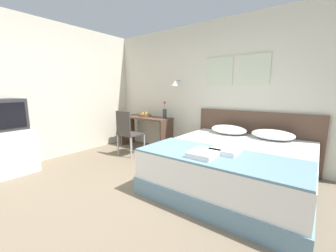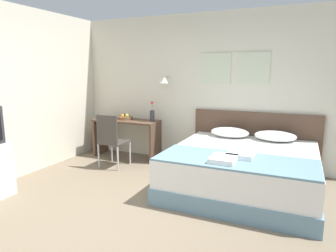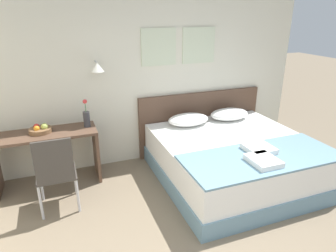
{
  "view_description": "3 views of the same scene",
  "coord_description": "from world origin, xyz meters",
  "px_view_note": "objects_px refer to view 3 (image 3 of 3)",
  "views": [
    {
      "loc": [
        1.96,
        -1.18,
        1.35
      ],
      "look_at": [
        -0.06,
        1.55,
        0.76
      ],
      "focal_mm": 22.0,
      "sensor_mm": 36.0,
      "label": 1
    },
    {
      "loc": [
        1.73,
        -2.5,
        1.67
      ],
      "look_at": [
        0.11,
        1.14,
        0.92
      ],
      "focal_mm": 32.0,
      "sensor_mm": 36.0,
      "label": 2
    },
    {
      "loc": [
        -1.08,
        -1.5,
        2.17
      ],
      "look_at": [
        0.19,
        1.84,
        0.8
      ],
      "focal_mm": 32.0,
      "sensor_mm": 36.0,
      "label": 3
    }
  ],
  "objects_px": {
    "desk": "(47,148)",
    "fruit_bowl": "(40,129)",
    "pillow_right": "(229,114)",
    "pillow_left": "(188,120)",
    "folded_towel_mid_bed": "(263,161)",
    "flower_vase": "(86,117)",
    "bed": "(234,159)",
    "throw_blanket": "(263,157)",
    "folded_towel_near_foot": "(259,148)",
    "desk_chair": "(56,170)",
    "headboard": "(200,121)"
  },
  "relations": [
    {
      "from": "bed",
      "to": "throw_blanket",
      "type": "height_order",
      "value": "throw_blanket"
    },
    {
      "from": "bed",
      "to": "pillow_right",
      "type": "bearing_deg",
      "value": 64.36
    },
    {
      "from": "desk",
      "to": "flower_vase",
      "type": "relative_size",
      "value": 3.41
    },
    {
      "from": "throw_blanket",
      "to": "folded_towel_near_foot",
      "type": "height_order",
      "value": "folded_towel_near_foot"
    },
    {
      "from": "desk",
      "to": "flower_vase",
      "type": "bearing_deg",
      "value": 3.41
    },
    {
      "from": "pillow_left",
      "to": "folded_towel_mid_bed",
      "type": "distance_m",
      "value": 1.47
    },
    {
      "from": "folded_towel_mid_bed",
      "to": "flower_vase",
      "type": "relative_size",
      "value": 0.94
    },
    {
      "from": "pillow_right",
      "to": "folded_towel_near_foot",
      "type": "relative_size",
      "value": 1.89
    },
    {
      "from": "folded_towel_mid_bed",
      "to": "fruit_bowl",
      "type": "bearing_deg",
      "value": 146.76
    },
    {
      "from": "flower_vase",
      "to": "fruit_bowl",
      "type": "bearing_deg",
      "value": 179.8
    },
    {
      "from": "bed",
      "to": "flower_vase",
      "type": "distance_m",
      "value": 2.05
    },
    {
      "from": "pillow_left",
      "to": "desk_chair",
      "type": "relative_size",
      "value": 0.67
    },
    {
      "from": "pillow_right",
      "to": "fruit_bowl",
      "type": "xyz_separation_m",
      "value": [
        -2.74,
        0.05,
        0.11
      ]
    },
    {
      "from": "folded_towel_mid_bed",
      "to": "desk",
      "type": "distance_m",
      "value": 2.68
    },
    {
      "from": "desk",
      "to": "pillow_right",
      "type": "bearing_deg",
      "value": -0.31
    },
    {
      "from": "headboard",
      "to": "pillow_right",
      "type": "bearing_deg",
      "value": -39.01
    },
    {
      "from": "flower_vase",
      "to": "folded_towel_near_foot",
      "type": "bearing_deg",
      "value": -33.27
    },
    {
      "from": "throw_blanket",
      "to": "folded_towel_near_foot",
      "type": "bearing_deg",
      "value": 72.8
    },
    {
      "from": "headboard",
      "to": "pillow_left",
      "type": "bearing_deg",
      "value": -140.99
    },
    {
      "from": "folded_towel_near_foot",
      "to": "fruit_bowl",
      "type": "bearing_deg",
      "value": 153.38
    },
    {
      "from": "pillow_right",
      "to": "fruit_bowl",
      "type": "distance_m",
      "value": 2.74
    },
    {
      "from": "pillow_left",
      "to": "pillow_right",
      "type": "distance_m",
      "value": 0.7
    },
    {
      "from": "throw_blanket",
      "to": "folded_towel_mid_bed",
      "type": "xyz_separation_m",
      "value": [
        -0.11,
        -0.14,
        0.04
      ]
    },
    {
      "from": "bed",
      "to": "folded_towel_near_foot",
      "type": "height_order",
      "value": "folded_towel_near_foot"
    },
    {
      "from": "headboard",
      "to": "desk",
      "type": "distance_m",
      "value": 2.37
    },
    {
      "from": "throw_blanket",
      "to": "flower_vase",
      "type": "distance_m",
      "value": 2.28
    },
    {
      "from": "fruit_bowl",
      "to": "folded_towel_mid_bed",
      "type": "bearing_deg",
      "value": -33.24
    },
    {
      "from": "folded_towel_near_foot",
      "to": "desk_chair",
      "type": "height_order",
      "value": "desk_chair"
    },
    {
      "from": "folded_towel_mid_bed",
      "to": "flower_vase",
      "type": "xyz_separation_m",
      "value": [
        -1.7,
        1.49,
        0.23
      ]
    },
    {
      "from": "headboard",
      "to": "pillow_left",
      "type": "xyz_separation_m",
      "value": [
        -0.35,
        -0.29,
        0.17
      ]
    },
    {
      "from": "folded_towel_near_foot",
      "to": "fruit_bowl",
      "type": "xyz_separation_m",
      "value": [
        -2.43,
        1.22,
        0.14
      ]
    },
    {
      "from": "pillow_right",
      "to": "pillow_left",
      "type": "bearing_deg",
      "value": 180.0
    },
    {
      "from": "fruit_bowl",
      "to": "pillow_left",
      "type": "bearing_deg",
      "value": -1.37
    },
    {
      "from": "folded_towel_near_foot",
      "to": "folded_towel_mid_bed",
      "type": "bearing_deg",
      "value": -118.23
    },
    {
      "from": "headboard",
      "to": "folded_towel_mid_bed",
      "type": "height_order",
      "value": "headboard"
    },
    {
      "from": "bed",
      "to": "pillow_right",
      "type": "xyz_separation_m",
      "value": [
        0.35,
        0.73,
        0.38
      ]
    },
    {
      "from": "bed",
      "to": "folded_towel_mid_bed",
      "type": "bearing_deg",
      "value": -98.46
    },
    {
      "from": "headboard",
      "to": "folded_towel_near_foot",
      "type": "height_order",
      "value": "headboard"
    },
    {
      "from": "pillow_left",
      "to": "desk_chair",
      "type": "height_order",
      "value": "desk_chair"
    },
    {
      "from": "pillow_right",
      "to": "desk",
      "type": "relative_size",
      "value": 0.49
    },
    {
      "from": "folded_towel_near_foot",
      "to": "flower_vase",
      "type": "height_order",
      "value": "flower_vase"
    },
    {
      "from": "bed",
      "to": "desk",
      "type": "bearing_deg",
      "value": 162.33
    },
    {
      "from": "fruit_bowl",
      "to": "desk_chair",
      "type": "bearing_deg",
      "value": -79.42
    },
    {
      "from": "bed",
      "to": "flower_vase",
      "type": "relative_size",
      "value": 5.28
    },
    {
      "from": "desk_chair",
      "to": "fruit_bowl",
      "type": "xyz_separation_m",
      "value": [
        -0.13,
        0.7,
        0.24
      ]
    },
    {
      "from": "desk",
      "to": "fruit_bowl",
      "type": "height_order",
      "value": "fruit_bowl"
    },
    {
      "from": "pillow_left",
      "to": "folded_towel_mid_bed",
      "type": "height_order",
      "value": "pillow_left"
    },
    {
      "from": "throw_blanket",
      "to": "desk",
      "type": "distance_m",
      "value": 2.7
    },
    {
      "from": "desk",
      "to": "desk_chair",
      "type": "bearing_deg",
      "value": -82.02
    },
    {
      "from": "pillow_right",
      "to": "bed",
      "type": "bearing_deg",
      "value": -115.64
    }
  ]
}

